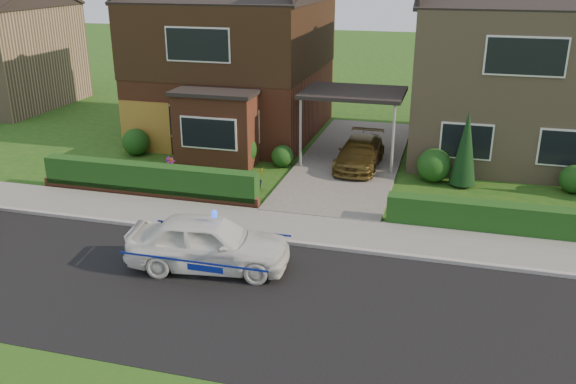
% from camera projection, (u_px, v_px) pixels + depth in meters
% --- Properties ---
extents(ground, '(120.00, 120.00, 0.00)m').
position_uv_depth(ground, '(269.00, 302.00, 13.93)').
color(ground, '#194E15').
rests_on(ground, ground).
extents(road, '(60.00, 6.00, 0.02)m').
position_uv_depth(road, '(269.00, 302.00, 13.93)').
color(road, black).
rests_on(road, ground).
extents(kerb, '(60.00, 0.16, 0.12)m').
position_uv_depth(kerb, '(302.00, 244.00, 16.67)').
color(kerb, '#9E9993').
rests_on(kerb, ground).
extents(sidewalk, '(60.00, 2.00, 0.10)m').
position_uv_depth(sidewalk, '(310.00, 229.00, 17.62)').
color(sidewalk, slate).
rests_on(sidewalk, ground).
extents(driveway, '(3.80, 12.00, 0.12)m').
position_uv_depth(driveway, '(351.00, 159.00, 23.84)').
color(driveway, '#666059').
rests_on(driveway, ground).
extents(house_left, '(7.50, 9.53, 7.25)m').
position_uv_depth(house_left, '(235.00, 48.00, 26.57)').
color(house_left, brown).
rests_on(house_left, ground).
extents(house_right, '(7.50, 8.06, 7.25)m').
position_uv_depth(house_right, '(514.00, 61.00, 23.84)').
color(house_right, '#947C5B').
rests_on(house_right, ground).
extents(carport_link, '(3.80, 3.00, 2.77)m').
position_uv_depth(carport_link, '(353.00, 94.00, 22.89)').
color(carport_link, black).
rests_on(carport_link, ground).
extents(garage_door, '(2.20, 0.10, 2.10)m').
position_uv_depth(garage_door, '(146.00, 127.00, 24.59)').
color(garage_door, olive).
rests_on(garage_door, ground).
extents(dwarf_wall, '(7.70, 0.25, 0.36)m').
position_uv_depth(dwarf_wall, '(148.00, 192.00, 20.09)').
color(dwarf_wall, brown).
rests_on(dwarf_wall, ground).
extents(hedge_left, '(7.50, 0.55, 0.90)m').
position_uv_depth(hedge_left, '(151.00, 196.00, 20.29)').
color(hedge_left, '#1A3A12').
rests_on(hedge_left, ground).
extents(hedge_right, '(7.50, 0.55, 0.80)m').
position_uv_depth(hedge_right, '(519.00, 236.00, 17.33)').
color(hedge_right, '#1A3A12').
rests_on(hedge_right, ground).
extents(shrub_left_far, '(1.08, 1.08, 1.08)m').
position_uv_depth(shrub_left_far, '(136.00, 142.00, 24.42)').
color(shrub_left_far, '#1A3A12').
rests_on(shrub_left_far, ground).
extents(shrub_left_mid, '(1.32, 1.32, 1.32)m').
position_uv_depth(shrub_left_mid, '(240.00, 149.00, 23.09)').
color(shrub_left_mid, '#1A3A12').
rests_on(shrub_left_mid, ground).
extents(shrub_left_near, '(0.84, 0.84, 0.84)m').
position_uv_depth(shrub_left_near, '(282.00, 156.00, 23.04)').
color(shrub_left_near, '#1A3A12').
rests_on(shrub_left_near, ground).
extents(shrub_right_near, '(1.20, 1.20, 1.20)m').
position_uv_depth(shrub_right_near, '(434.00, 165.00, 21.42)').
color(shrub_right_near, '#1A3A12').
rests_on(shrub_right_near, ground).
extents(shrub_right_mid, '(0.96, 0.96, 0.96)m').
position_uv_depth(shrub_right_mid, '(574.00, 179.00, 20.41)').
color(shrub_right_mid, '#1A3A12').
rests_on(shrub_right_mid, ground).
extents(conifer_a, '(0.90, 0.90, 2.60)m').
position_uv_depth(conifer_a, '(465.00, 150.00, 20.74)').
color(conifer_a, black).
rests_on(conifer_a, ground).
extents(police_car, '(3.75, 4.26, 1.55)m').
position_uv_depth(police_car, '(209.00, 243.00, 15.25)').
color(police_car, white).
rests_on(police_car, ground).
extents(driveway_car, '(1.58, 3.72, 1.07)m').
position_uv_depth(driveway_car, '(360.00, 153.00, 22.65)').
color(driveway_car, brown).
rests_on(driveway_car, driveway).
extents(potted_plant_a, '(0.42, 0.29, 0.77)m').
position_uv_depth(potted_plant_a, '(77.00, 172.00, 21.42)').
color(potted_plant_a, gray).
rests_on(potted_plant_a, ground).
extents(potted_plant_b, '(0.55, 0.53, 0.79)m').
position_uv_depth(potted_plant_b, '(258.00, 180.00, 20.63)').
color(potted_plant_b, gray).
rests_on(potted_plant_b, ground).
extents(potted_plant_c, '(0.53, 0.53, 0.72)m').
position_uv_depth(potted_plant_c, '(170.00, 167.00, 21.95)').
color(potted_plant_c, gray).
rests_on(potted_plant_c, ground).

